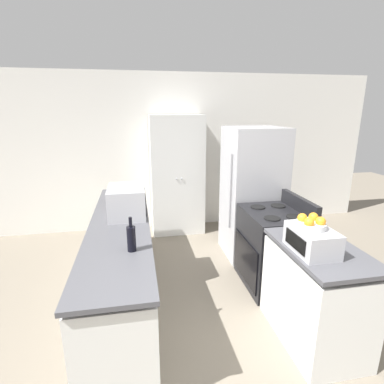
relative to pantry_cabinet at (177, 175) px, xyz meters
name	(u,v)px	position (x,y,z in m)	size (l,w,h in m)	color
wall_back	(174,153)	(0.00, 0.29, 0.33)	(7.00, 0.06, 2.60)	white
counter_left	(122,263)	(-0.84, -1.82, -0.53)	(0.60, 2.76, 0.90)	silver
counter_right	(315,296)	(0.85, -2.72, -0.53)	(0.60, 0.97, 0.90)	silver
pantry_cabinet	(177,175)	(0.00, 0.00, 0.00)	(0.86, 0.51, 1.94)	silver
stove	(272,248)	(0.87, -1.82, -0.51)	(0.66, 0.80, 1.06)	black
refrigerator	(252,193)	(0.92, -1.01, -0.07)	(0.76, 0.73, 1.79)	#B7B7BC
microwave	(127,201)	(-0.76, -1.62, 0.09)	(0.39, 0.52, 0.32)	#B2B2B7
wine_bottle	(131,238)	(-0.71, -2.49, 0.04)	(0.07, 0.07, 0.29)	black
toaster_oven	(312,240)	(0.72, -2.77, 0.03)	(0.29, 0.42, 0.20)	#B2B2B7
fruit_bowl	(311,223)	(0.70, -2.76, 0.18)	(0.24, 0.24, 0.11)	silver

